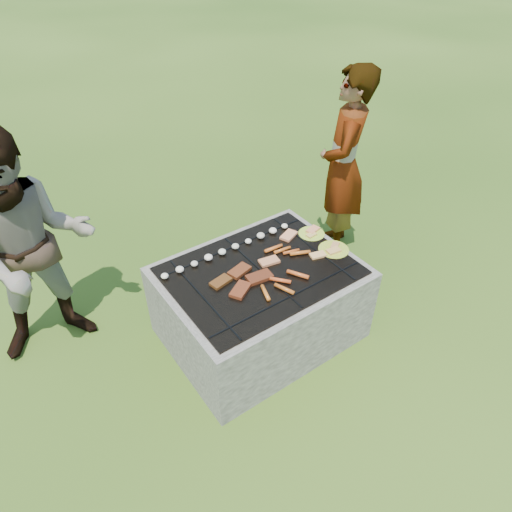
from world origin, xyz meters
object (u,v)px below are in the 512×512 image
(fire_pit, at_px, (260,305))
(cook, at_px, (343,166))
(plate_far, at_px, (312,233))
(plate_near, at_px, (334,250))
(bystander, at_px, (33,250))

(fire_pit, bearing_deg, cook, 22.01)
(fire_pit, distance_m, plate_far, 0.66)
(fire_pit, height_order, plate_far, plate_far)
(fire_pit, bearing_deg, plate_far, 12.55)
(fire_pit, relative_size, cook, 0.79)
(fire_pit, height_order, plate_near, plate_near)
(bystander, bearing_deg, fire_pit, -25.54)
(cook, bearing_deg, fire_pit, -19.55)
(plate_far, bearing_deg, fire_pit, -167.45)
(fire_pit, xyz_separation_m, plate_far, (0.56, 0.13, 0.33))
(plate_far, distance_m, bystander, 1.91)
(plate_far, height_order, cook, cook)
(plate_near, relative_size, cook, 0.15)
(plate_near, bearing_deg, cook, 43.32)
(cook, bearing_deg, bystander, -48.98)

